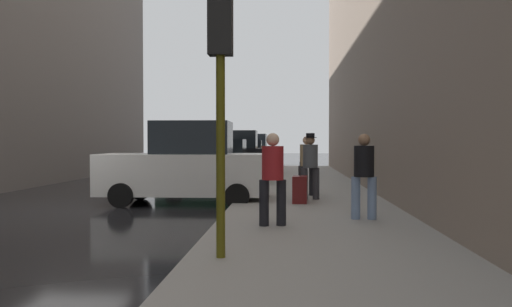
% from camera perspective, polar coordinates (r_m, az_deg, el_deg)
% --- Properties ---
extents(ground_plane, '(120.00, 120.00, 0.00)m').
position_cam_1_polar(ground_plane, '(13.23, -20.57, -6.11)').
color(ground_plane, black).
extents(sidewalk, '(4.00, 40.00, 0.15)m').
position_cam_1_polar(sidewalk, '(12.08, 6.53, -6.38)').
color(sidewalk, gray).
rests_on(sidewalk, ground_plane).
extents(parked_white_van, '(4.63, 2.13, 2.25)m').
position_cam_1_polar(parked_white_van, '(13.74, -7.89, -1.43)').
color(parked_white_van, silver).
rests_on(parked_white_van, ground_plane).
extents(parked_dark_green_sedan, '(4.21, 2.09, 1.79)m').
position_cam_1_polar(parked_dark_green_sedan, '(19.18, -4.59, -1.17)').
color(parked_dark_green_sedan, '#193828').
rests_on(parked_dark_green_sedan, ground_plane).
extents(parked_black_suv, '(4.60, 2.07, 2.25)m').
position_cam_1_polar(parked_black_suv, '(25.04, -2.65, -0.15)').
color(parked_black_suv, black).
rests_on(parked_black_suv, ground_plane).
extents(parked_red_hatchback, '(4.24, 2.13, 1.79)m').
position_cam_1_polar(parked_red_hatchback, '(31.20, -1.40, -0.18)').
color(parked_red_hatchback, '#B2191E').
rests_on(parked_red_hatchback, ground_plane).
extents(parked_bronze_suv, '(4.66, 2.17, 2.25)m').
position_cam_1_polar(parked_bronze_suv, '(36.35, -0.68, 0.33)').
color(parked_bronze_suv, brown).
rests_on(parked_bronze_suv, ground_plane).
extents(fire_hydrant, '(0.42, 0.22, 0.70)m').
position_cam_1_polar(fire_hydrant, '(14.63, -0.06, -3.35)').
color(fire_hydrant, red).
rests_on(fire_hydrant, sidewalk).
extents(traffic_light, '(0.32, 0.32, 3.60)m').
position_cam_1_polar(traffic_light, '(6.76, -4.07, 10.34)').
color(traffic_light, '#514C0F').
rests_on(traffic_light, sidewalk).
extents(pedestrian_with_beanie, '(0.52, 0.46, 1.78)m').
position_cam_1_polar(pedestrian_with_beanie, '(13.42, 6.22, -1.05)').
color(pedestrian_with_beanie, '#333338').
rests_on(pedestrian_with_beanie, sidewalk).
extents(pedestrian_in_jeans, '(0.51, 0.43, 1.71)m').
position_cam_1_polar(pedestrian_in_jeans, '(10.18, 12.24, -2.03)').
color(pedestrian_in_jeans, '#728CB2').
rests_on(pedestrian_in_jeans, sidewalk).
extents(pedestrian_in_red_jacket, '(0.52, 0.46, 1.71)m').
position_cam_1_polar(pedestrian_in_red_jacket, '(9.19, 1.92, -2.36)').
color(pedestrian_in_red_jacket, black).
rests_on(pedestrian_in_red_jacket, sidewalk).
extents(pedestrian_in_tan_coat, '(0.53, 0.49, 1.71)m').
position_cam_1_polar(pedestrian_in_tan_coat, '(14.37, 5.83, -1.02)').
color(pedestrian_in_tan_coat, black).
rests_on(pedestrian_in_tan_coat, sidewalk).
extents(rolling_suitcase, '(0.40, 0.58, 1.04)m').
position_cam_1_polar(rolling_suitcase, '(12.69, 5.05, -4.11)').
color(rolling_suitcase, '#591414').
rests_on(rolling_suitcase, sidewalk).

